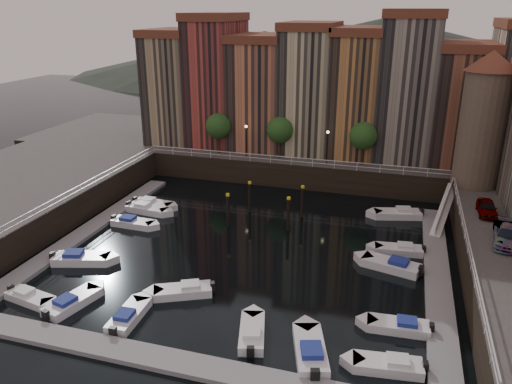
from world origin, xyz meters
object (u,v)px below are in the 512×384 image
(car_c, at_px, (507,237))
(car_a, at_px, (487,209))
(boat_left_2, at_px, (132,223))
(gangway, at_px, (445,207))
(boat_left_0, at_px, (29,297))
(mooring_pilings, at_px, (267,206))
(boat_left_1, at_px, (80,259))
(corner_tower, at_px, (484,118))
(car_b, at_px, (507,235))

(car_c, bearing_deg, car_a, 105.97)
(boat_left_2, bearing_deg, car_c, 0.91)
(gangway, xyz_separation_m, boat_left_0, (-30.25, -23.68, -1.60))
(car_a, bearing_deg, car_c, -83.68)
(gangway, xyz_separation_m, boat_left_2, (-29.84, -9.31, -1.56))
(mooring_pilings, relative_size, boat_left_1, 1.34)
(corner_tower, bearing_deg, boat_left_1, -146.47)
(mooring_pilings, height_order, car_b, car_b)
(car_b, bearing_deg, boat_left_1, -168.08)
(car_b, bearing_deg, boat_left_0, -158.66)
(corner_tower, height_order, mooring_pilings, corner_tower)
(car_a, bearing_deg, mooring_pilings, -179.99)
(gangway, relative_size, boat_left_0, 1.96)
(boat_left_0, bearing_deg, car_a, 41.09)
(car_a, distance_m, car_c, 6.00)
(gangway, height_order, boat_left_1, gangway)
(mooring_pilings, bearing_deg, boat_left_1, -134.48)
(mooring_pilings, distance_m, boat_left_1, 18.56)
(boat_left_2, height_order, car_b, car_b)
(car_b, height_order, car_c, car_c)
(corner_tower, bearing_deg, car_a, -88.09)
(corner_tower, relative_size, car_c, 2.90)
(corner_tower, xyz_separation_m, boat_left_0, (-33.15, -28.18, -9.87))
(car_b, bearing_deg, mooring_pilings, 164.96)
(boat_left_2, relative_size, car_b, 1.12)
(car_b, bearing_deg, corner_tower, 93.30)
(boat_left_1, distance_m, car_b, 35.28)
(boat_left_1, relative_size, car_b, 1.26)
(gangway, distance_m, car_c, 10.75)
(boat_left_2, bearing_deg, boat_left_1, -90.73)
(boat_left_1, height_order, boat_left_2, boat_left_1)
(corner_tower, relative_size, boat_left_0, 3.25)
(gangway, height_order, mooring_pilings, gangway)
(corner_tower, relative_size, gangway, 1.66)
(boat_left_2, bearing_deg, boat_left_0, -89.83)
(boat_left_0, relative_size, boat_left_2, 0.92)
(gangway, height_order, boat_left_2, gangway)
(gangway, bearing_deg, car_a, -50.71)
(boat_left_2, height_order, car_c, car_c)
(mooring_pilings, height_order, boat_left_1, mooring_pilings)
(gangway, relative_size, car_b, 2.02)
(car_a, height_order, car_c, car_c)
(boat_left_1, relative_size, car_c, 1.09)
(boat_left_2, distance_m, car_a, 33.62)
(boat_left_2, bearing_deg, mooring_pilings, 23.78)
(corner_tower, bearing_deg, mooring_pilings, -156.57)
(gangway, bearing_deg, corner_tower, 57.20)
(boat_left_1, bearing_deg, car_b, -2.99)
(gangway, distance_m, boat_left_1, 34.90)
(corner_tower, distance_m, car_a, 10.64)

